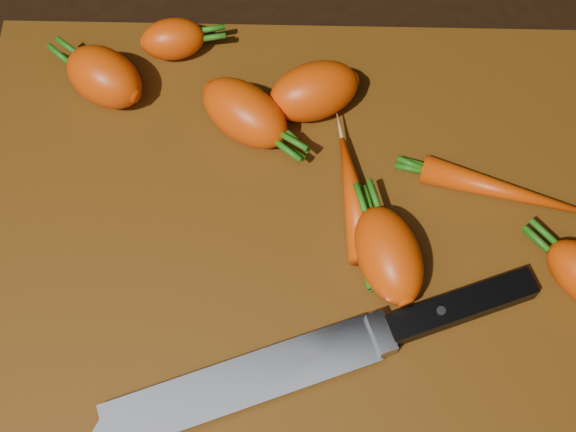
{
  "coord_description": "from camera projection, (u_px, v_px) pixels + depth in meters",
  "views": [
    {
      "loc": [
        0.01,
        -0.24,
        0.57
      ],
      "look_at": [
        0.0,
        0.01,
        0.03
      ],
      "focal_mm": 50.0,
      "sensor_mm": 36.0,
      "label": 1
    }
  ],
  "objects": [
    {
      "name": "knife",
      "position": [
        268.0,
        373.0,
        0.55
      ],
      "size": [
        0.31,
        0.14,
        0.02
      ],
      "rotation": [
        0.0,
        0.0,
        0.36
      ],
      "color": "gray",
      "rests_on": "cutting_board"
    },
    {
      "name": "carrot_7",
      "position": [
        354.0,
        197.0,
        0.61
      ],
      "size": [
        0.04,
        0.11,
        0.03
      ],
      "primitive_type": "ellipsoid",
      "rotation": [
        0.0,
        0.0,
        1.74
      ],
      "color": "#F14A0A",
      "rests_on": "cutting_board"
    },
    {
      "name": "carrot_3",
      "position": [
        314.0,
        91.0,
        0.63
      ],
      "size": [
        0.09,
        0.07,
        0.05
      ],
      "primitive_type": "ellipsoid",
      "rotation": [
        0.0,
        0.0,
        3.52
      ],
      "color": "#F14A0A",
      "rests_on": "cutting_board"
    },
    {
      "name": "carrot_2",
      "position": [
        389.0,
        255.0,
        0.57
      ],
      "size": [
        0.07,
        0.09,
        0.05
      ],
      "primitive_type": "ellipsoid",
      "rotation": [
        0.0,
        0.0,
        1.88
      ],
      "color": "#F14A0A",
      "rests_on": "cutting_board"
    },
    {
      "name": "ground",
      "position": [
        288.0,
        247.0,
        0.62
      ],
      "size": [
        2.0,
        2.0,
        0.01
      ],
      "primitive_type": "cube",
      "color": "black"
    },
    {
      "name": "carrot_6",
      "position": [
        504.0,
        191.0,
        0.61
      ],
      "size": [
        0.13,
        0.06,
        0.02
      ],
      "primitive_type": "ellipsoid",
      "rotation": [
        0.0,
        0.0,
        -0.28
      ],
      "color": "#F14A0A",
      "rests_on": "cutting_board"
    },
    {
      "name": "carrot_0",
      "position": [
        104.0,
        77.0,
        0.64
      ],
      "size": [
        0.08,
        0.08,
        0.05
      ],
      "primitive_type": "ellipsoid",
      "rotation": [
        0.0,
        0.0,
        2.56
      ],
      "color": "#F14A0A",
      "rests_on": "cutting_board"
    },
    {
      "name": "carrot_1",
      "position": [
        245.0,
        113.0,
        0.63
      ],
      "size": [
        0.09,
        0.08,
        0.04
      ],
      "primitive_type": "ellipsoid",
      "rotation": [
        0.0,
        0.0,
        -0.65
      ],
      "color": "#F14A0A",
      "rests_on": "cutting_board"
    },
    {
      "name": "cutting_board",
      "position": [
        288.0,
        241.0,
        0.61
      ],
      "size": [
        0.5,
        0.4,
        0.01
      ],
      "primitive_type": "cube",
      "color": "brown",
      "rests_on": "ground"
    },
    {
      "name": "carrot_4",
      "position": [
        173.0,
        39.0,
        0.66
      ],
      "size": [
        0.06,
        0.04,
        0.03
      ],
      "primitive_type": "ellipsoid",
      "rotation": [
        0.0,
        0.0,
        0.18
      ],
      "color": "#F14A0A",
      "rests_on": "cutting_board"
    }
  ]
}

